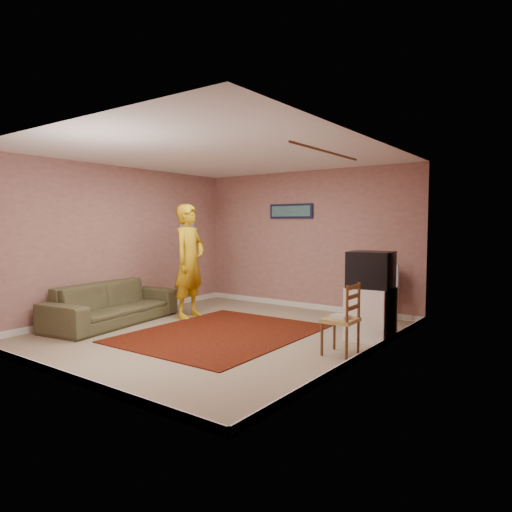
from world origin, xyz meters
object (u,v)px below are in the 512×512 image
Objects in this scene: chair_a at (385,289)px; person at (189,261)px; tv_cabinet at (370,314)px; chair_b at (341,311)px; crt_tv at (371,270)px; sofa at (113,303)px.

chair_a is 3.30m from person.
chair_b is at bearing -91.39° from tv_cabinet.
person is at bearing -179.84° from crt_tv.
chair_a is at bearing 95.59° from crt_tv.
crt_tv is (-0.01, -0.00, 0.61)m from tv_cabinet.
crt_tv is at bearing -173.68° from tv_cabinet.
person is at bearing -39.48° from sofa.
crt_tv is 0.33× the size of person.
chair_a is (-0.28, 1.28, 0.18)m from tv_cabinet.
chair_b is at bearing -98.08° from chair_a.
crt_tv reaches higher than tv_cabinet.
chair_b is (-0.02, -0.89, -0.44)m from crt_tv.
chair_a reaches higher than tv_cabinet.
sofa is (-3.73, -0.56, -0.21)m from chair_b.
tv_cabinet is at bearing 0.00° from crt_tv.
sofa is 1.42m from person.
tv_cabinet is at bearing 178.13° from chair_b.
tv_cabinet is 0.61m from crt_tv.
tv_cabinet reaches higher than sofa.
sofa is at bearing -81.99° from chair_b.
crt_tv is at bearing -92.83° from chair_a.
sofa is (-3.74, -1.45, -0.65)m from crt_tv.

